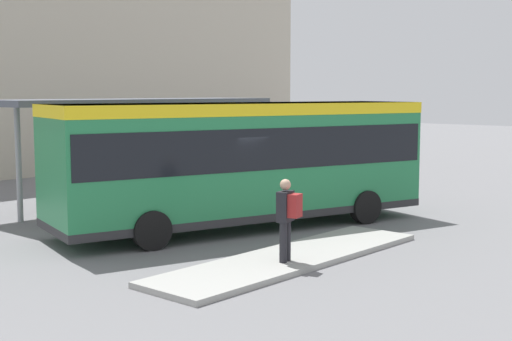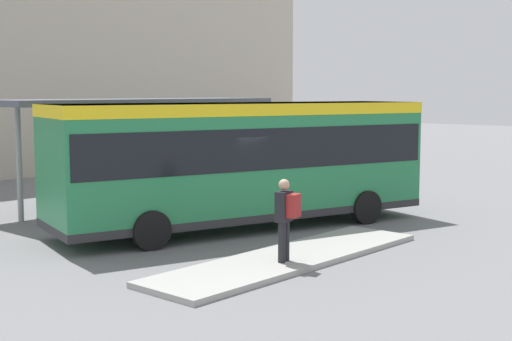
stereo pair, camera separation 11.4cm
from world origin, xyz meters
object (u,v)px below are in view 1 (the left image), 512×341
at_px(bicycle_yellow, 333,179).
at_px(pedestrian_waiting, 287,215).
at_px(bicycle_white, 368,182).
at_px(potted_planter_near_shelter, 149,194).
at_px(city_bus, 244,156).
at_px(bicycle_green, 350,180).

bearing_deg(bicycle_yellow, pedestrian_waiting, -54.68).
bearing_deg(bicycle_white, potted_planter_near_shelter, -98.23).
xyz_separation_m(pedestrian_waiting, bicycle_yellow, (10.51, 6.25, -0.76)).
distance_m(city_bus, potted_planter_near_shelter, 3.32).
height_order(city_bus, bicycle_yellow, city_bus).
relative_size(city_bus, bicycle_yellow, 6.64).
height_order(pedestrian_waiting, bicycle_yellow, pedestrian_waiting).
relative_size(bicycle_white, bicycle_yellow, 1.11).
height_order(bicycle_green, bicycle_yellow, bicycle_green).
bearing_deg(bicycle_yellow, bicycle_white, 4.21).
xyz_separation_m(pedestrian_waiting, bicycle_green, (10.50, 5.49, -0.72)).
bearing_deg(city_bus, bicycle_green, 30.69).
height_order(city_bus, pedestrian_waiting, city_bus).
distance_m(city_bus, bicycle_white, 8.12).
xyz_separation_m(bicycle_yellow, potted_planter_near_shelter, (-8.63, 0.33, 0.36)).
bearing_deg(bicycle_white, city_bus, -77.86).
xyz_separation_m(bicycle_white, potted_planter_near_shelter, (-8.62, 1.85, 0.32)).
bearing_deg(city_bus, bicycle_white, 25.39).
bearing_deg(bicycle_green, bicycle_yellow, -174.43).
xyz_separation_m(bicycle_green, potted_planter_near_shelter, (-8.63, 1.09, 0.31)).
bearing_deg(potted_planter_near_shelter, bicycle_green, -7.22).
height_order(city_bus, bicycle_white, city_bus).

